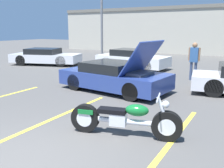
{
  "coord_description": "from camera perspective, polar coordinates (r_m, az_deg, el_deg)",
  "views": [
    {
      "loc": [
        3.4,
        -2.5,
        2.34
      ],
      "look_at": [
        -0.07,
        3.51,
        0.8
      ],
      "focal_mm": 40.0,
      "sensor_mm": 36.0,
      "label": 1
    }
  ],
  "objects": [
    {
      "name": "motorcycle",
      "position": [
        5.56,
        2.79,
        -7.98
      ],
      "size": [
        2.46,
        0.92,
        0.96
      ],
      "rotation": [
        0.0,
        0.0,
        0.25
      ],
      "color": "black",
      "rests_on": "ground"
    },
    {
      "name": "far_building",
      "position": [
        25.54,
        22.87,
        11.57
      ],
      "size": [
        32.0,
        4.2,
        4.4
      ],
      "color": "#B2AD9E",
      "rests_on": "ground"
    },
    {
      "name": "parked_car_mid_left_row",
      "position": [
        14.94,
        4.62,
        5.68
      ],
      "size": [
        4.31,
        2.12,
        1.15
      ],
      "rotation": [
        0.0,
        0.0,
        -0.07
      ],
      "color": "white",
      "rests_on": "ground"
    },
    {
      "name": "parked_car_left_row",
      "position": [
        17.15,
        -14.97,
        6.06
      ],
      "size": [
        4.76,
        3.03,
        1.08
      ],
      "rotation": [
        0.0,
        0.0,
        0.32
      ],
      "color": "silver",
      "rests_on": "ground"
    },
    {
      "name": "parking_stripe_middle",
      "position": [
        6.88,
        -13.26,
        -7.69
      ],
      "size": [
        0.12,
        4.81,
        0.01
      ],
      "primitive_type": "cube",
      "color": "yellow",
      "rests_on": "ground"
    },
    {
      "name": "show_car_hood_open",
      "position": [
        9.54,
        0.63,
        1.74
      ],
      "size": [
        4.34,
        2.33,
        1.95
      ],
      "rotation": [
        0.0,
        0.0,
        -0.11
      ],
      "color": "navy",
      "rests_on": "ground"
    },
    {
      "name": "parking_stripe_back",
      "position": [
        5.38,
        12.76,
        -13.57
      ],
      "size": [
        0.12,
        4.81,
        0.01
      ],
      "primitive_type": "cube",
      "color": "yellow",
      "rests_on": "ground"
    },
    {
      "name": "ground_plane",
      "position": [
        4.83,
        -21.6,
        -17.45
      ],
      "size": [
        80.0,
        80.0,
        0.0
      ],
      "primitive_type": "plane",
      "color": "#514F4C"
    },
    {
      "name": "spectator_by_show_car",
      "position": [
        12.05,
        18.25,
        5.68
      ],
      "size": [
        0.52,
        0.23,
        1.74
      ],
      "color": "#38476B",
      "rests_on": "ground"
    }
  ]
}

